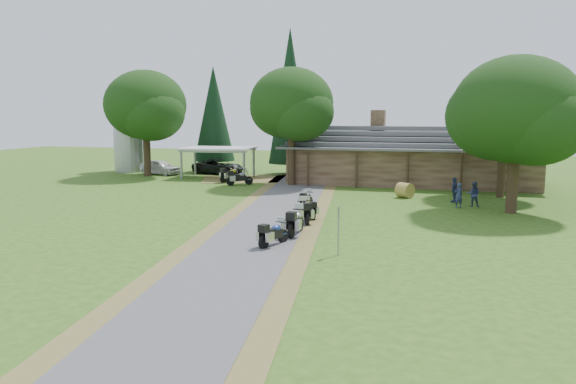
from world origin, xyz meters
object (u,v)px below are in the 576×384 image
(lodge, at_px, (411,154))
(motorcycle_row_a, at_px, (274,232))
(carport, at_px, (218,163))
(hay_bale, at_px, (405,190))
(motorcycle_carport_b, at_px, (240,177))
(car_dark_suv, at_px, (218,163))
(motorcycle_row_c, at_px, (305,210))
(motorcycle_row_b, at_px, (296,220))
(motorcycle_row_e, at_px, (307,199))
(car_white_sedan, at_px, (160,165))
(motorcycle_row_d, at_px, (310,208))
(motorcycle_carport_a, at_px, (231,174))
(silo, at_px, (130,138))

(lodge, relative_size, motorcycle_row_a, 11.74)
(carport, distance_m, hay_bale, 19.18)
(motorcycle_carport_b, bearing_deg, car_dark_suv, 88.43)
(motorcycle_carport_b, bearing_deg, motorcycle_row_c, -92.62)
(motorcycle_row_b, xyz_separation_m, motorcycle_carport_b, (-9.38, 17.24, -0.05))
(hay_bale, bearing_deg, motorcycle_row_e, -134.03)
(car_white_sedan, xyz_separation_m, motorcycle_row_d, (19.25, -18.09, -0.34))
(motorcycle_row_d, bearing_deg, motorcycle_carport_b, 4.15)
(car_white_sedan, relative_size, motorcycle_row_c, 2.78)
(car_dark_suv, height_order, motorcycle_carport_b, car_dark_suv)
(lodge, relative_size, motorcycle_carport_b, 10.71)
(carport, bearing_deg, car_dark_suv, 107.35)
(motorcycle_row_c, height_order, motorcycle_carport_a, motorcycle_carport_a)
(motorcycle_row_d, xyz_separation_m, motorcycle_carport_a, (-10.46, 14.40, 0.14))
(silo, bearing_deg, carport, -15.63)
(car_white_sedan, height_order, motorcycle_carport_a, car_white_sedan)
(car_dark_suv, distance_m, motorcycle_row_e, 21.23)
(car_dark_suv, bearing_deg, car_white_sedan, 122.34)
(motorcycle_row_b, bearing_deg, motorcycle_row_c, 6.66)
(lodge, relative_size, carport, 3.31)
(carport, xyz_separation_m, motorcycle_row_a, (12.76, -24.23, -0.78))
(silo, bearing_deg, motorcycle_carport_a, -23.63)
(motorcycle_row_e, bearing_deg, car_dark_suv, 45.02)
(motorcycle_row_b, relative_size, motorcycle_row_e, 1.29)
(car_white_sedan, xyz_separation_m, motorcycle_row_b, (19.66, -22.71, -0.19))
(motorcycle_row_b, bearing_deg, motorcycle_row_a, 171.60)
(motorcycle_row_e, xyz_separation_m, motorcycle_carport_a, (-9.49, 11.06, 0.15))
(car_white_sedan, xyz_separation_m, hay_bale, (23.99, -8.83, -0.39))
(silo, bearing_deg, motorcycle_row_d, -40.46)
(motorcycle_carport_b, bearing_deg, lodge, -13.65)
(car_dark_suv, height_order, motorcycle_carport_a, car_dark_suv)
(lodge, xyz_separation_m, motorcycle_carport_b, (-13.61, -5.42, -1.77))
(silo, distance_m, motorcycle_row_d, 31.22)
(motorcycle_carport_a, bearing_deg, motorcycle_row_d, -118.01)
(motorcycle_carport_a, bearing_deg, motorcycle_carport_b, -114.18)
(lodge, distance_m, car_white_sedan, 23.93)
(motorcycle_row_d, relative_size, motorcycle_row_e, 1.01)
(motorcycle_row_e, bearing_deg, motorcycle_row_a, -167.35)
(carport, bearing_deg, hay_bale, -29.71)
(motorcycle_row_a, xyz_separation_m, motorcycle_row_b, (0.38, 2.49, 0.11))
(motorcycle_row_a, bearing_deg, lodge, 10.02)
(motorcycle_row_a, xyz_separation_m, motorcycle_row_e, (-1.00, 10.46, -0.06))
(lodge, distance_m, motorcycle_row_e, 15.83)
(motorcycle_row_a, bearing_deg, carport, 48.17)
(motorcycle_row_b, xyz_separation_m, motorcycle_row_d, (-0.41, 4.62, -0.16))
(lodge, distance_m, carport, 17.42)
(car_white_sedan, bearing_deg, lodge, -74.04)
(motorcycle_row_c, relative_size, motorcycle_row_d, 1.18)
(car_white_sedan, bearing_deg, motorcycle_row_c, -119.22)
(motorcycle_row_c, bearing_deg, motorcycle_row_e, -11.36)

